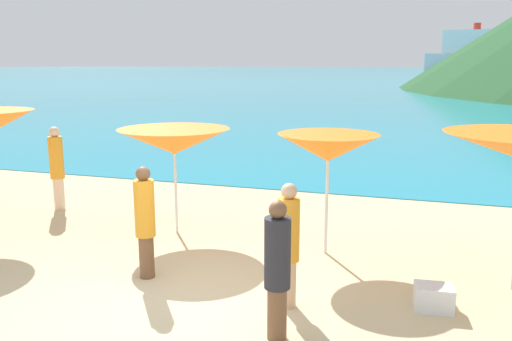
% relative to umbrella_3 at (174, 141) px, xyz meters
% --- Properties ---
extents(ground_plane, '(50.00, 100.00, 0.30)m').
position_rel_umbrella_3_xyz_m(ground_plane, '(1.41, 7.30, -1.94)').
color(ground_plane, beige).
extents(ocean_water, '(650.00, 440.00, 0.02)m').
position_rel_umbrella_3_xyz_m(ocean_water, '(1.41, 223.92, -1.78)').
color(ocean_water, teal).
rests_on(ocean_water, ground_plane).
extents(umbrella_3, '(2.15, 2.15, 2.03)m').
position_rel_umbrella_3_xyz_m(umbrella_3, '(0.00, 0.00, 0.00)').
color(umbrella_3, silver).
rests_on(umbrella_3, ground_plane).
extents(umbrella_4, '(1.79, 1.79, 2.08)m').
position_rel_umbrella_3_xyz_m(umbrella_4, '(2.96, -0.24, 0.06)').
color(umbrella_4, silver).
rests_on(umbrella_4, ground_plane).
extents(beachgoer_0, '(0.29, 0.29, 1.71)m').
position_rel_umbrella_3_xyz_m(beachgoer_0, '(2.83, -2.42, -0.87)').
color(beachgoer_0, '#DBAA84').
rests_on(beachgoer_0, ground_plane).
extents(beachgoer_1, '(0.31, 0.31, 1.70)m').
position_rel_umbrella_3_xyz_m(beachgoer_1, '(2.91, -3.28, -0.88)').
color(beachgoer_1, brown).
rests_on(beachgoer_1, ground_plane).
extents(beachgoer_2, '(0.31, 0.31, 1.87)m').
position_rel_umbrella_3_xyz_m(beachgoer_2, '(-3.25, 0.71, -0.78)').
color(beachgoer_2, beige).
rests_on(beachgoer_2, ground_plane).
extents(beachgoer_3, '(0.31, 0.31, 1.74)m').
position_rel_umbrella_3_xyz_m(beachgoer_3, '(0.52, -2.11, -0.86)').
color(beachgoer_3, brown).
rests_on(beachgoer_3, ground_plane).
extents(cooler_box, '(0.54, 0.41, 0.34)m').
position_rel_umbrella_3_xyz_m(cooler_box, '(4.71, -1.93, -1.62)').
color(cooler_box, white).
rests_on(cooler_box, ground_plane).
extents(cruise_ship, '(57.26, 16.86, 20.90)m').
position_rel_umbrella_3_xyz_m(cruise_ship, '(33.05, 250.86, 6.15)').
color(cruise_ship, silver).
rests_on(cruise_ship, ocean_water).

